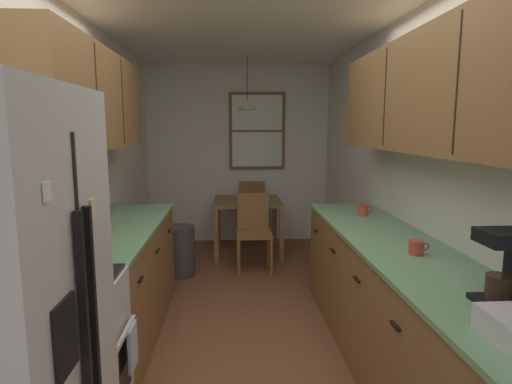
# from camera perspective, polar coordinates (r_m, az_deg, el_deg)

# --- Properties ---
(ground_plane) EXTENTS (12.00, 12.00, 0.00)m
(ground_plane) POSITION_cam_1_polar(r_m,az_deg,el_deg) (3.92, -1.58, -16.39)
(ground_plane) COLOR brown
(wall_left) EXTENTS (0.10, 9.00, 2.55)m
(wall_left) POSITION_cam_1_polar(r_m,az_deg,el_deg) (3.78, -22.60, 2.16)
(wall_left) COLOR silver
(wall_left) RESTS_ON ground
(wall_right) EXTENTS (0.10, 9.00, 2.55)m
(wall_right) POSITION_cam_1_polar(r_m,az_deg,el_deg) (3.86, 18.83, 2.48)
(wall_right) COLOR silver
(wall_right) RESTS_ON ground
(wall_back) EXTENTS (4.40, 0.10, 2.55)m
(wall_back) POSITION_cam_1_polar(r_m,az_deg,el_deg) (6.21, -2.43, 5.12)
(wall_back) COLOR silver
(wall_back) RESTS_ON ground
(ceiling_slab) EXTENTS (4.40, 9.00, 0.08)m
(ceiling_slab) POSITION_cam_1_polar(r_m,az_deg,el_deg) (3.67, -1.77, 23.35)
(ceiling_slab) COLOR white
(stove_range) EXTENTS (0.66, 0.62, 1.10)m
(stove_range) POSITION_cam_1_polar(r_m,az_deg,el_deg) (2.48, -25.60, -20.82)
(stove_range) COLOR silver
(stove_range) RESTS_ON ground
(microwave_over_range) EXTENTS (0.39, 0.62, 0.32)m
(microwave_over_range) POSITION_cam_1_polar(r_m,az_deg,el_deg) (2.23, -30.29, 6.92)
(microwave_over_range) COLOR silver
(counter_left) EXTENTS (0.64, 1.94, 0.90)m
(counter_left) POSITION_cam_1_polar(r_m,az_deg,el_deg) (3.60, -17.91, -11.38)
(counter_left) COLOR brown
(counter_left) RESTS_ON ground
(upper_cabinets_left) EXTENTS (0.33, 2.02, 0.73)m
(upper_cabinets_left) POSITION_cam_1_polar(r_m,az_deg,el_deg) (3.39, -21.59, 11.51)
(upper_cabinets_left) COLOR brown
(counter_right) EXTENTS (0.64, 3.23, 0.90)m
(counter_right) POSITION_cam_1_polar(r_m,az_deg,el_deg) (3.03, 19.04, -15.33)
(counter_right) COLOR brown
(counter_right) RESTS_ON ground
(upper_cabinets_right) EXTENTS (0.33, 2.91, 0.73)m
(upper_cabinets_right) POSITION_cam_1_polar(r_m,az_deg,el_deg) (2.80, 23.60, 12.20)
(upper_cabinets_right) COLOR brown
(dining_table) EXTENTS (0.86, 0.89, 0.72)m
(dining_table) POSITION_cam_1_polar(r_m,az_deg,el_deg) (5.55, -1.14, -2.23)
(dining_table) COLOR brown
(dining_table) RESTS_ON ground
(dining_chair_near) EXTENTS (0.40, 0.40, 0.90)m
(dining_chair_near) POSITION_cam_1_polar(r_m,az_deg,el_deg) (4.94, -0.32, -4.91)
(dining_chair_near) COLOR brown
(dining_chair_near) RESTS_ON ground
(dining_chair_far) EXTENTS (0.42, 0.42, 0.90)m
(dining_chair_far) POSITION_cam_1_polar(r_m,az_deg,el_deg) (6.21, -0.56, -2.08)
(dining_chair_far) COLOR brown
(dining_chair_far) RESTS_ON ground
(pendant_light) EXTENTS (0.27, 0.27, 0.66)m
(pendant_light) POSITION_cam_1_polar(r_m,az_deg,el_deg) (5.46, -1.19, 11.61)
(pendant_light) COLOR black
(back_window) EXTENTS (0.80, 0.05, 1.09)m
(back_window) POSITION_cam_1_polar(r_m,az_deg,el_deg) (6.14, 0.15, 8.20)
(back_window) COLOR brown
(trash_bin) EXTENTS (0.36, 0.36, 0.56)m
(trash_bin) POSITION_cam_1_polar(r_m,az_deg,el_deg) (4.92, -10.29, -7.76)
(trash_bin) COLOR #3F3F42
(trash_bin) RESTS_ON ground
(storage_canister) EXTENTS (0.10, 0.10, 0.17)m
(storage_canister) POSITION_cam_1_polar(r_m,az_deg,el_deg) (2.73, -22.53, -6.33)
(storage_canister) COLOR #265999
(storage_canister) RESTS_ON counter_left
(dish_towel) EXTENTS (0.02, 0.16, 0.24)m
(dish_towel) POSITION_cam_1_polar(r_m,az_deg,el_deg) (2.50, -16.24, -19.37)
(dish_towel) COLOR silver
(coffee_maker) EXTENTS (0.22, 0.18, 0.33)m
(coffee_maker) POSITION_cam_1_polar(r_m,az_deg,el_deg) (2.14, 31.20, -8.56)
(coffee_maker) COLOR black
(coffee_maker) RESTS_ON counter_right
(mug_by_coffeemaker) EXTENTS (0.13, 0.09, 0.09)m
(mug_by_coffeemaker) POSITION_cam_1_polar(r_m,az_deg,el_deg) (2.75, 20.76, -6.98)
(mug_by_coffeemaker) COLOR #BF3F33
(mug_by_coffeemaker) RESTS_ON counter_right
(mug_spare) EXTENTS (0.13, 0.09, 0.10)m
(mug_spare) POSITION_cam_1_polar(r_m,az_deg,el_deg) (3.81, 14.21, -2.37)
(mug_spare) COLOR #BF3F33
(mug_spare) RESTS_ON counter_right
(table_serving_bowl) EXTENTS (0.19, 0.19, 0.06)m
(table_serving_bowl) POSITION_cam_1_polar(r_m,az_deg,el_deg) (5.60, -0.29, -0.67)
(table_serving_bowl) COLOR silver
(table_serving_bowl) RESTS_ON dining_table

